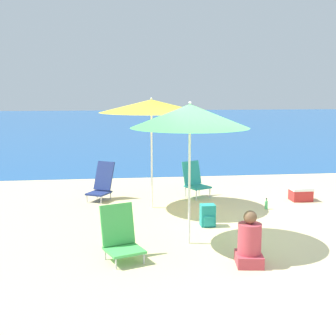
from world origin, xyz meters
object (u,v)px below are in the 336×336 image
beach_chair_navy (102,183)px  beach_chair_teal (195,180)px  beach_chair_green (121,236)px  beach_umbrella_green (190,116)px  person_seated_near (249,244)px  water_bottle (266,205)px  backpack_teal (208,216)px  beach_umbrella_yellow (151,106)px  cooler_box (301,194)px

beach_chair_navy → beach_chair_teal: bearing=29.0°
beach_chair_green → beach_umbrella_green: bearing=5.8°
person_seated_near → water_bottle: person_seated_near is taller
beach_chair_green → backpack_teal: beach_chair_green is taller
beach_chair_teal → beach_chair_navy: bearing=153.4°
beach_umbrella_green → beach_umbrella_yellow: beach_umbrella_yellow is taller
beach_umbrella_yellow → person_seated_near: 3.84m
beach_chair_green → person_seated_near: size_ratio=1.00×
beach_chair_teal → beach_chair_navy: size_ratio=0.98×
beach_chair_navy → person_seated_near: bearing=-34.1°
beach_umbrella_green → cooler_box: bearing=41.0°
beach_umbrella_yellow → beach_chair_green: beach_umbrella_yellow is taller
beach_umbrella_yellow → beach_chair_green: 3.37m
beach_umbrella_yellow → person_seated_near: bearing=-72.6°
water_bottle → person_seated_near: bearing=-113.2°
person_seated_near → water_bottle: bearing=74.9°
beach_chair_navy → water_bottle: bearing=8.6°
person_seated_near → water_bottle: size_ratio=3.41×
beach_chair_green → person_seated_near: 1.79m
beach_chair_green → cooler_box: 4.95m
beach_chair_navy → beach_umbrella_green: bearing=-36.7°
beach_chair_teal → beach_chair_navy: 2.03m
cooler_box → person_seated_near: bearing=-122.3°
water_bottle → beach_chair_green: bearing=-140.8°
beach_chair_navy → cooler_box: (4.23, -0.63, -0.21)m
beach_umbrella_green → backpack_teal: (0.48, 0.88, -1.78)m
beach_umbrella_yellow → backpack_teal: beach_umbrella_yellow is taller
beach_umbrella_green → person_seated_near: bearing=-56.1°
beach_chair_green → person_seated_near: (1.73, -0.45, -0.03)m
backpack_teal → beach_umbrella_yellow: bearing=121.1°
beach_chair_green → beach_chair_teal: bearing=43.9°
beach_chair_navy → beach_chair_green: bearing=-55.7°
beach_chair_green → beach_chair_teal: size_ratio=0.97×
beach_chair_green → cooler_box: (3.92, 3.02, -0.19)m
beach_umbrella_green → backpack_teal: size_ratio=5.69×
beach_umbrella_green → beach_chair_navy: bearing=113.8°
beach_umbrella_yellow → beach_chair_teal: size_ratio=2.80×
beach_umbrella_green → beach_chair_teal: beach_umbrella_green is taller
person_seated_near → cooler_box: person_seated_near is taller
beach_umbrella_yellow → water_bottle: (2.25, -0.41, -1.95)m
beach_umbrella_green → backpack_teal: bearing=61.3°
beach_chair_green → cooler_box: bearing=16.8°
beach_umbrella_green → beach_chair_navy: 3.77m
beach_umbrella_yellow → beach_chair_navy: bearing=140.4°
beach_chair_navy → backpack_teal: bearing=-20.8°
beach_chair_navy → cooler_box: beach_chair_navy is taller
beach_umbrella_green → beach_umbrella_yellow: 2.32m
beach_umbrella_yellow → beach_chair_navy: (-1.01, 0.83, -1.68)m
beach_umbrella_green → beach_chair_teal: (0.66, 3.10, -1.58)m
person_seated_near → cooler_box: 4.11m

